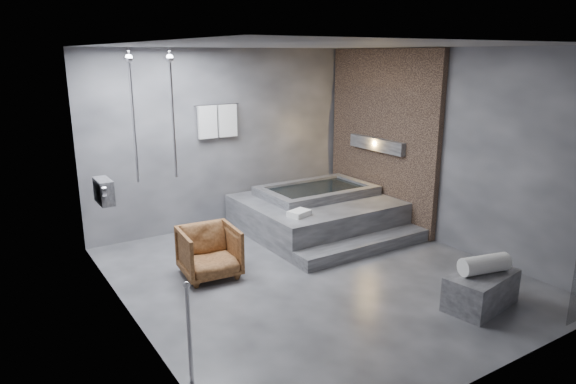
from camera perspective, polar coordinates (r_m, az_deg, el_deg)
room at (r=6.50m, az=4.83°, el=6.39°), size 5.00×5.04×2.82m
tub_deck at (r=8.16m, az=3.12°, el=-2.46°), size 2.20×2.00×0.50m
tub_step at (r=7.34m, az=8.51°, el=-5.97°), size 2.20×0.36×0.18m
concrete_bench at (r=6.13m, az=20.65°, el=-10.14°), size 0.93×0.61×0.39m
driftwood_chair at (r=6.51m, az=-8.74°, el=-6.61°), size 0.74×0.76×0.64m
rolled_towel at (r=6.04m, az=20.99°, el=-7.51°), size 0.60×0.33×0.21m
deck_towel at (r=7.22m, az=1.26°, el=-2.37°), size 0.35×0.30×0.08m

